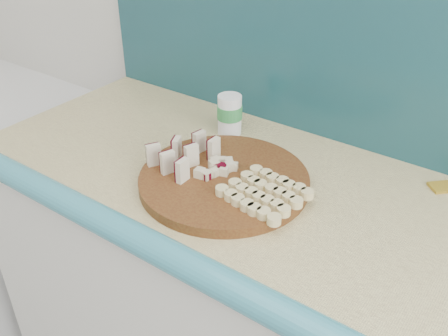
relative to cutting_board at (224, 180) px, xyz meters
name	(u,v)px	position (x,y,z in m)	size (l,w,h in m)	color
porcelain_fixture	(6,196)	(-1.09, 0.05, -0.52)	(0.70, 0.72, 0.84)	white
cutting_board	(224,180)	(0.00, 0.00, 0.00)	(0.38, 0.38, 0.02)	#471E0F
apple_wedges	(183,154)	(-0.10, -0.01, 0.04)	(0.12, 0.15, 0.05)	beige
apple_chunks	(216,168)	(-0.02, 0.00, 0.02)	(0.06, 0.06, 0.02)	beige
banana_slices	(264,193)	(0.11, -0.02, 0.02)	(0.18, 0.16, 0.02)	beige
canister	(230,114)	(-0.13, 0.21, 0.04)	(0.07, 0.07, 0.11)	white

